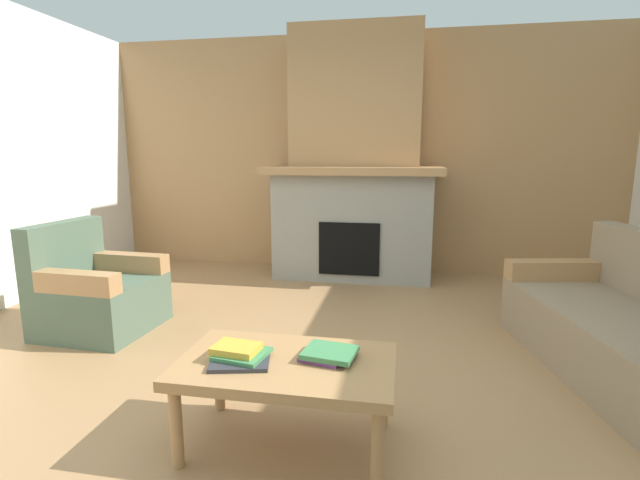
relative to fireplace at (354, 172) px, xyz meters
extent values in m
plane|color=#9E754C|center=(0.00, -2.62, -1.16)|extent=(9.00, 9.00, 0.00)
cube|color=#A87A4C|center=(0.00, 0.38, 0.19)|extent=(6.00, 0.12, 2.70)
cube|color=gray|center=(0.00, -0.03, -0.59)|extent=(1.70, 0.70, 1.15)
cube|color=black|center=(0.00, -0.36, -0.78)|extent=(0.64, 0.08, 0.56)
cube|color=#A87A4C|center=(0.00, -0.08, 0.03)|extent=(1.90, 0.82, 0.08)
cube|color=#A87A4C|center=(0.00, 0.07, 0.80)|extent=(1.40, 0.50, 1.47)
cube|color=#847056|center=(1.94, -2.14, -0.96)|extent=(1.17, 1.93, 0.40)
cube|color=#A87A4C|center=(1.79, -1.34, -0.69)|extent=(0.86, 0.32, 0.15)
cube|color=#4C604C|center=(-1.75, -2.03, -0.96)|extent=(0.80, 0.80, 0.40)
cube|color=#4C604C|center=(-2.06, -2.01, -0.54)|extent=(0.18, 0.77, 0.45)
cube|color=#A87A4C|center=(-1.76, -2.34, -0.69)|extent=(0.77, 0.18, 0.15)
cube|color=#A87A4C|center=(-1.73, -1.72, -0.69)|extent=(0.77, 0.18, 0.15)
cube|color=#A87A4C|center=(0.05, -3.19, -0.76)|extent=(1.00, 0.60, 0.05)
cylinder|color=#A87A4C|center=(-0.39, -3.43, -0.97)|extent=(0.06, 0.06, 0.38)
cylinder|color=#A87A4C|center=(0.49, -3.43, -0.97)|extent=(0.06, 0.06, 0.38)
cylinder|color=#A87A4C|center=(-0.39, -2.95, -0.97)|extent=(0.06, 0.06, 0.38)
cylinder|color=#A87A4C|center=(0.49, -2.95, -0.97)|extent=(0.06, 0.06, 0.38)
cube|color=#2D2D33|center=(-0.15, -3.26, -0.72)|extent=(0.30, 0.26, 0.02)
cube|color=#3D7F4C|center=(-0.16, -3.22, -0.71)|extent=(0.25, 0.23, 0.02)
cube|color=gold|center=(-0.18, -3.22, -0.68)|extent=(0.22, 0.17, 0.03)
cube|color=#7A3D84|center=(0.22, -3.12, -0.72)|extent=(0.24, 0.25, 0.02)
cube|color=#3D7F4C|center=(0.24, -3.14, -0.70)|extent=(0.26, 0.23, 0.02)
camera|label=1|loc=(0.57, -5.13, 0.21)|focal=26.00mm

